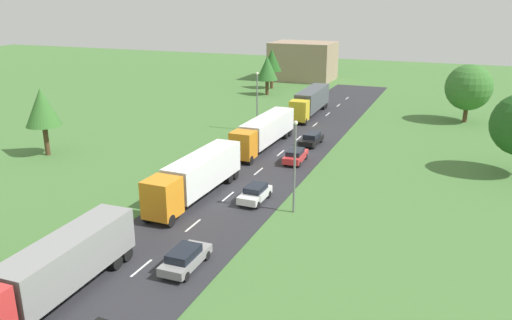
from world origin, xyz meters
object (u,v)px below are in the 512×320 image
at_px(car_third, 255,193).
at_px(lamppost_second, 295,162).
at_px(tree_lime, 469,87).
at_px(tree_pine, 42,108).
at_px(truck_third, 264,131).
at_px(tree_birch, 272,60).
at_px(truck_fourth, 311,101).
at_px(car_fifth, 311,139).
at_px(truck_lead, 52,271).
at_px(car_fourth, 295,156).
at_px(distant_building, 303,61).
at_px(truck_second, 196,175).
at_px(tree_ash, 267,68).
at_px(lamppost_third, 257,98).

xyz_separation_m(car_third, lamppost_second, (3.80, -0.84, 3.56)).
xyz_separation_m(car_third, tree_lime, (16.76, 39.02, 4.16)).
bearing_deg(lamppost_second, tree_pine, 170.74).
xyz_separation_m(truck_third, tree_birch, (-13.45, 39.16, 3.31)).
relative_size(truck_fourth, car_fifth, 3.14).
height_order(truck_lead, car_third, truck_lead).
xyz_separation_m(truck_fourth, car_fifth, (4.68, -15.74, -1.42)).
distance_m(truck_fourth, car_fourth, 23.63).
bearing_deg(lamppost_second, tree_lime, 71.99).
bearing_deg(tree_lime, distant_building, 138.82).
bearing_deg(car_fifth, truck_second, -103.20).
height_order(tree_birch, tree_ash, tree_birch).
relative_size(truck_lead, tree_birch, 1.71).
xyz_separation_m(truck_second, lamppost_third, (-3.95, 24.40, 2.21)).
distance_m(truck_second, car_fourth, 13.97).
distance_m(truck_second, truck_third, 17.04).
bearing_deg(tree_pine, lamppost_second, -9.26).
distance_m(truck_second, lamppost_third, 24.81).
bearing_deg(tree_ash, car_fourth, -64.97).
relative_size(car_fourth, distant_building, 0.34).
bearing_deg(lamppost_third, tree_ash, 107.76).
xyz_separation_m(truck_third, car_third, (5.23, -15.91, -1.29)).
xyz_separation_m(car_third, car_fourth, (-0.07, 11.83, 0.01)).
bearing_deg(tree_birch, truck_third, -71.04).
relative_size(truck_second, lamppost_second, 1.70).
xyz_separation_m(truck_lead, distant_building, (-11.14, 86.48, 1.86)).
bearing_deg(car_fifth, truck_fourth, 106.55).
relative_size(car_fourth, car_fifth, 0.99).
height_order(car_third, car_fourth, car_fourth).
bearing_deg(tree_lime, tree_birch, 155.62).
distance_m(lamppost_third, tree_lime, 30.26).
xyz_separation_m(car_third, car_fifth, (-0.37, 19.15, -0.01)).
bearing_deg(tree_ash, car_fifth, -60.15).
xyz_separation_m(truck_second, tree_lime, (21.88, 40.14, 2.81)).
xyz_separation_m(car_fifth, tree_lime, (17.13, 19.87, 4.17)).
distance_m(car_third, lamppost_second, 5.28).
distance_m(car_fifth, lamppost_third, 10.28).
bearing_deg(truck_second, lamppost_second, 1.83).
height_order(truck_fourth, distant_building, distant_building).
bearing_deg(car_third, tree_birch, 108.74).
bearing_deg(lamppost_third, tree_pine, -133.37).
bearing_deg(tree_birch, truck_second, -76.44).
bearing_deg(tree_ash, truck_third, -69.88).
xyz_separation_m(truck_third, tree_lime, (21.99, 23.10, 2.87)).
distance_m(truck_lead, tree_pine, 31.88).
bearing_deg(truck_lead, tree_birch, 100.46).
xyz_separation_m(lamppost_third, distant_building, (-7.15, 44.59, -0.40)).
height_order(truck_second, distant_building, distant_building).
xyz_separation_m(tree_pine, tree_lime, (43.85, 34.82, -0.49)).
bearing_deg(truck_lead, truck_second, 90.13).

